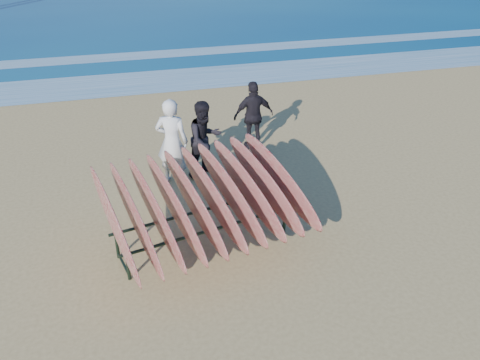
{
  "coord_description": "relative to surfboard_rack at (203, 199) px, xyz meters",
  "views": [
    {
      "loc": [
        -2.11,
        -7.06,
        5.43
      ],
      "look_at": [
        0.0,
        0.8,
        0.95
      ],
      "focal_mm": 38.0,
      "sensor_mm": 36.0,
      "label": 1
    }
  ],
  "objects": [
    {
      "name": "ground",
      "position": [
        0.79,
        -0.32,
        -0.95
      ],
      "size": [
        120.0,
        120.0,
        0.0
      ],
      "primitive_type": "plane",
      "color": "tan",
      "rests_on": "ground"
    },
    {
      "name": "foam_near",
      "position": [
        0.79,
        9.68,
        -0.94
      ],
      "size": [
        160.0,
        160.0,
        0.0
      ],
      "primitive_type": "plane",
      "color": "white",
      "rests_on": "ground"
    },
    {
      "name": "foam_far",
      "position": [
        0.79,
        13.18,
        -0.94
      ],
      "size": [
        160.0,
        160.0,
        0.0
      ],
      "primitive_type": "plane",
      "color": "white",
      "rests_on": "ground"
    },
    {
      "name": "surfboard_rack",
      "position": [
        0.0,
        0.0,
        0.0
      ],
      "size": [
        3.72,
        3.5,
        1.58
      ],
      "rotation": [
        0.0,
        0.0,
        0.22
      ],
      "color": "black",
      "rests_on": "ground"
    },
    {
      "name": "person_white",
      "position": [
        -0.16,
        2.47,
        0.0
      ],
      "size": [
        0.82,
        0.68,
        1.91
      ],
      "primitive_type": "imported",
      "rotation": [
        0.0,
        0.0,
        2.76
      ],
      "color": "silver",
      "rests_on": "ground"
    },
    {
      "name": "person_dark_a",
      "position": [
        0.57,
        2.61,
        -0.08
      ],
      "size": [
        1.03,
        0.94,
        1.73
      ],
      "primitive_type": "imported",
      "rotation": [
        0.0,
        0.0,
        0.42
      ],
      "color": "black",
      "rests_on": "ground"
    },
    {
      "name": "person_dark_b",
      "position": [
        2.0,
        3.71,
        -0.1
      ],
      "size": [
        1.02,
        0.46,
        1.71
      ],
      "primitive_type": "imported",
      "rotation": [
        0.0,
        0.0,
        3.18
      ],
      "color": "black",
      "rests_on": "ground"
    }
  ]
}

